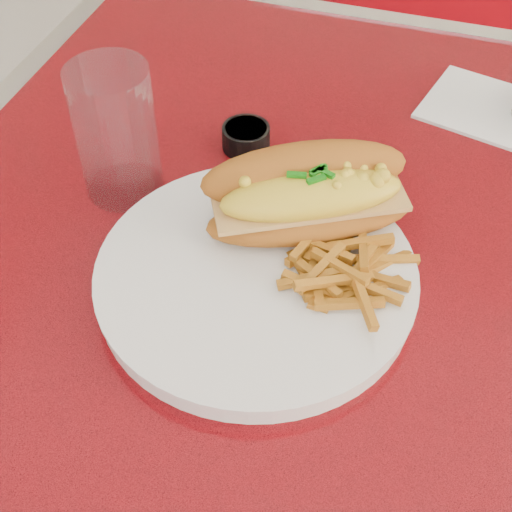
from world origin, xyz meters
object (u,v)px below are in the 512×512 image
(diner_table, at_px, (468,343))
(booth_bench_far, at_px, (477,144))
(mac_hoagie, at_px, (308,194))
(dinner_plate, at_px, (256,277))
(water_tumbler, at_px, (116,133))
(fork, at_px, (331,265))
(sauce_cup_left, at_px, (246,136))

(diner_table, bearing_deg, booth_bench_far, 90.00)
(booth_bench_far, height_order, mac_hoagie, booth_bench_far)
(dinner_plate, distance_m, water_tumbler, 0.20)
(booth_bench_far, bearing_deg, fork, -99.54)
(booth_bench_far, bearing_deg, dinner_plate, -102.99)
(dinner_plate, height_order, sauce_cup_left, sauce_cup_left)
(sauce_cup_left, bearing_deg, mac_hoagie, -49.56)
(sauce_cup_left, bearing_deg, fork, -50.25)
(booth_bench_far, distance_m, mac_hoagie, 1.03)
(diner_table, bearing_deg, fork, -148.15)
(mac_hoagie, relative_size, fork, 1.52)
(fork, bearing_deg, diner_table, -85.65)
(fork, relative_size, water_tumbler, 1.02)
(booth_bench_far, bearing_deg, mac_hoagie, -102.33)
(fork, xyz_separation_m, sauce_cup_left, (-0.14, 0.16, -0.01))
(diner_table, relative_size, booth_bench_far, 1.03)
(diner_table, height_order, water_tumbler, water_tumbler)
(booth_bench_far, height_order, water_tumbler, water_tumbler)
(diner_table, height_order, fork, fork)
(booth_bench_far, relative_size, dinner_plate, 3.35)
(diner_table, xyz_separation_m, fork, (-0.15, -0.09, 0.18))
(diner_table, xyz_separation_m, sauce_cup_left, (-0.29, 0.07, 0.18))
(sauce_cup_left, bearing_deg, diner_table, -13.44)
(diner_table, relative_size, dinner_plate, 3.44)
(mac_hoagie, height_order, sauce_cup_left, mac_hoagie)
(mac_hoagie, bearing_deg, booth_bench_far, 49.33)
(diner_table, bearing_deg, dinner_plate, -150.41)
(dinner_plate, relative_size, water_tumbler, 2.54)
(booth_bench_far, relative_size, fork, 8.37)
(mac_hoagie, distance_m, fork, 0.07)
(booth_bench_far, xyz_separation_m, fork, (-0.15, -0.90, 0.50))
(booth_bench_far, height_order, fork, booth_bench_far)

